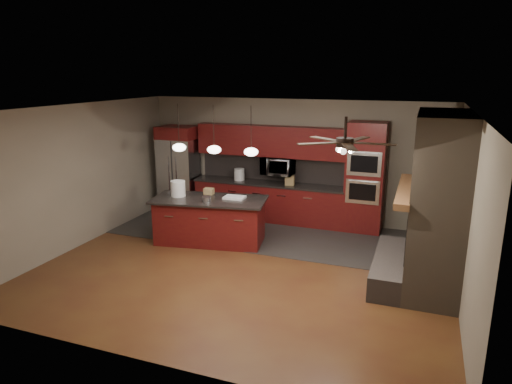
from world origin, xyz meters
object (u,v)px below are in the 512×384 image
at_px(paint_tray, 235,198).
at_px(counter_box, 290,180).
at_px(counter_bucket, 239,174).
at_px(oven_tower, 365,178).
at_px(refrigerator, 180,169).
at_px(kitchen_island, 210,220).
at_px(microwave, 278,166).
at_px(paint_can, 207,199).
at_px(cardboard_box, 209,191).
at_px(white_bucket, 178,189).

relative_size(paint_tray, counter_box, 1.88).
distance_m(paint_tray, counter_bucket, 1.71).
bearing_deg(oven_tower, refrigerator, -179.05).
distance_m(kitchen_island, paint_tray, 0.69).
bearing_deg(microwave, paint_can, -110.60).
relative_size(cardboard_box, counter_bucket, 0.72).
height_order(counter_bucket, counter_box, counter_bucket).
bearing_deg(cardboard_box, oven_tower, 19.90).
bearing_deg(refrigerator, counter_box, 0.63).
height_order(paint_can, paint_tray, paint_can).
xyz_separation_m(oven_tower, counter_box, (-1.66, -0.04, -0.18)).
xyz_separation_m(paint_can, paint_tray, (0.40, 0.43, -0.04)).
distance_m(paint_can, paint_tray, 0.59).
distance_m(refrigerator, counter_box, 2.82).
bearing_deg(paint_tray, kitchen_island, -159.85).
bearing_deg(microwave, white_bucket, -128.97).
height_order(oven_tower, cardboard_box, oven_tower).
height_order(refrigerator, counter_box, refrigerator).
relative_size(microwave, kitchen_island, 0.30).
bearing_deg(microwave, oven_tower, -1.66).
bearing_deg(counter_bucket, refrigerator, -177.02).
bearing_deg(counter_box, kitchen_island, -131.05).
bearing_deg(microwave, counter_bucket, -176.95).
xyz_separation_m(microwave, paint_can, (-0.79, -2.09, -0.32)).
xyz_separation_m(paint_can, counter_bucket, (-0.15, 2.04, 0.06)).
relative_size(oven_tower, counter_box, 10.76).
height_order(kitchen_island, counter_box, counter_box).
bearing_deg(counter_bucket, white_bucket, -107.83).
distance_m(paint_can, counter_box, 2.28).
bearing_deg(oven_tower, cardboard_box, -153.79).
distance_m(microwave, counter_box, 0.44).
bearing_deg(refrigerator, paint_can, -48.95).
distance_m(microwave, white_bucket, 2.45).
distance_m(oven_tower, cardboard_box, 3.34).
xyz_separation_m(oven_tower, kitchen_island, (-2.83, -1.79, -0.73)).
relative_size(microwave, counter_bucket, 2.65).
xyz_separation_m(white_bucket, paint_can, (0.75, -0.20, -0.10)).
height_order(microwave, refrigerator, refrigerator).
height_order(kitchen_island, paint_can, paint_can).
xyz_separation_m(kitchen_island, paint_can, (0.07, -0.24, 0.51)).
bearing_deg(kitchen_island, paint_can, -84.96).
height_order(microwave, counter_box, microwave).
distance_m(white_bucket, counter_bucket, 1.94).
relative_size(kitchen_island, counter_box, 10.92).
xyz_separation_m(refrigerator, counter_bucket, (1.56, 0.08, -0.02)).
height_order(paint_tray, counter_box, counter_box).
xyz_separation_m(oven_tower, paint_tray, (-2.36, -1.60, -0.25)).
distance_m(kitchen_island, counter_bucket, 1.89).
xyz_separation_m(white_bucket, counter_box, (1.85, 1.80, -0.07)).
bearing_deg(paint_tray, counter_bucket, 107.39).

